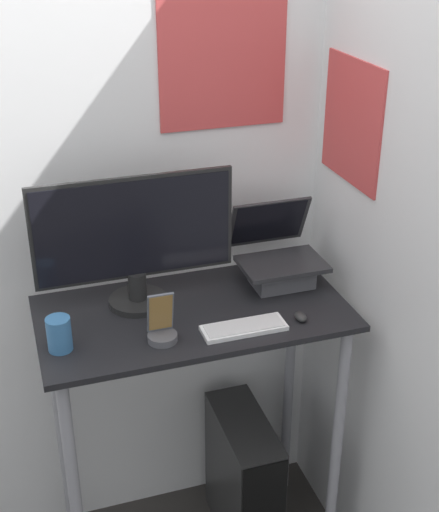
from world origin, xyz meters
TOP-DOWN VIEW (x-y plane):
  - wall_back at (0.00, 0.60)m, footprint 6.00×0.06m
  - wall_side_right at (0.57, 0.00)m, footprint 0.06×6.00m
  - desk at (0.00, 0.26)m, footprint 0.98×0.51m
  - laptop at (0.33, 0.35)m, footprint 0.28×0.27m
  - monitor at (-0.16, 0.36)m, footprint 0.63×0.19m
  - keyboard at (0.11, 0.10)m, footprint 0.26×0.09m
  - mouse at (0.30, 0.10)m, footprint 0.03×0.05m
  - cell_phone at (-0.13, 0.12)m, footprint 0.09×0.09m
  - computer_tower at (0.19, 0.28)m, footprint 0.17×0.43m
  - mug at (-0.42, 0.17)m, footprint 0.07×0.07m

SIDE VIEW (x-z plane):
  - computer_tower at x=0.19m, z-range 0.00..0.55m
  - desk at x=0.00m, z-range 0.32..1.39m
  - keyboard at x=0.11m, z-range 1.06..1.08m
  - mouse at x=0.30m, z-range 1.06..1.09m
  - cell_phone at x=-0.13m, z-range 1.02..1.18m
  - mug at x=-0.42m, z-range 1.06..1.17m
  - laptop at x=0.33m, z-range 1.00..1.27m
  - monitor at x=-0.16m, z-range 1.07..1.50m
  - wall_side_right at x=0.57m, z-range 0.00..2.60m
  - wall_back at x=0.00m, z-range 0.00..2.60m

